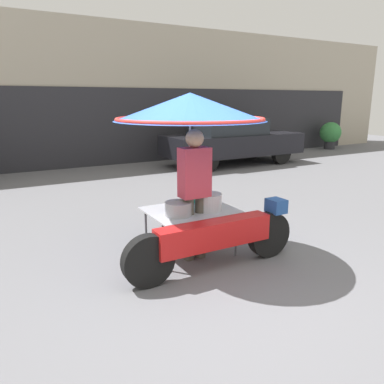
% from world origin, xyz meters
% --- Properties ---
extents(ground_plane, '(36.00, 36.00, 0.00)m').
position_xyz_m(ground_plane, '(0.00, 0.00, 0.00)').
color(ground_plane, slate).
extents(shopfront_building, '(28.00, 2.06, 4.39)m').
position_xyz_m(shopfront_building, '(0.00, 9.44, 2.18)').
color(shopfront_building, '#B2A893').
rests_on(shopfront_building, ground).
extents(vendor_motorcycle_cart, '(2.32, 1.91, 2.12)m').
position_xyz_m(vendor_motorcycle_cart, '(0.13, 0.88, 1.64)').
color(vendor_motorcycle_cart, black).
rests_on(vendor_motorcycle_cart, ground).
extents(vendor_person, '(0.38, 0.23, 1.69)m').
position_xyz_m(vendor_person, '(0.09, 0.78, 0.95)').
color(vendor_person, '#4C473D').
rests_on(vendor_person, ground).
extents(parked_car, '(4.49, 1.74, 1.45)m').
position_xyz_m(parked_car, '(4.75, 6.61, 0.76)').
color(parked_car, black).
rests_on(parked_car, ground).
extents(potted_plant, '(0.87, 0.87, 1.12)m').
position_xyz_m(potted_plant, '(10.60, 7.76, 0.64)').
color(potted_plant, '#2D2D33').
rests_on(potted_plant, ground).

